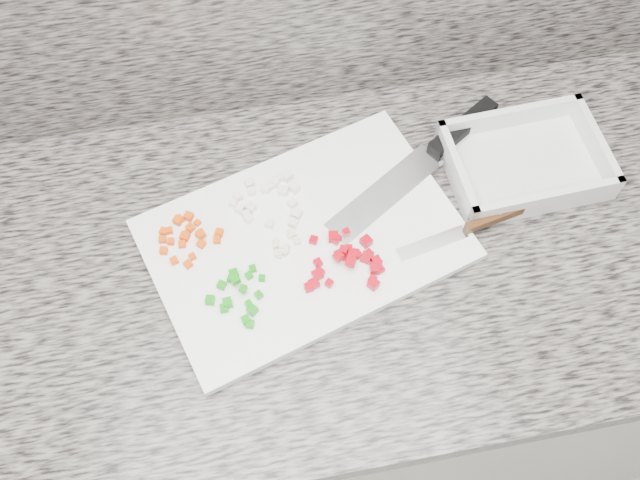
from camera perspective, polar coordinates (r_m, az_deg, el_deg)
The scene contains 11 objects.
cabinet at distance 1.49m, azimuth -1.94°, elevation -9.65°, with size 3.92×0.62×0.86m, color beige.
countertop at distance 1.08m, azimuth -2.65°, elevation -1.92°, with size 3.96×0.64×0.04m, color #67625B.
cutting_board at distance 1.07m, azimuth -1.26°, elevation 0.05°, with size 0.45×0.30×0.02m, color white.
carrot_pile at distance 1.07m, azimuth -10.60°, elevation 0.35°, with size 0.10×0.09×0.02m.
onion_pile at distance 1.09m, azimuth -3.94°, elevation 3.36°, with size 0.11×0.10×0.01m.
green_pepper_pile at distance 1.02m, azimuth -6.60°, elevation -4.36°, with size 0.09×0.10×0.02m.
red_pepper_pile at distance 1.03m, azimuth 2.28°, elevation -1.64°, with size 0.12×0.11×0.02m.
garlic_pile at distance 1.05m, azimuth -2.84°, elevation -0.44°, with size 0.04×0.04×0.01m.
chef_knife at distance 1.15m, azimuth 9.36°, elevation 7.23°, with size 0.32×0.22×0.02m.
paring_knife at distance 1.09m, azimuth 12.83°, elevation 1.30°, with size 0.22×0.06×0.02m.
tray at distance 1.17m, azimuth 16.05°, elevation 5.96°, with size 0.25×0.18×0.05m.
Camera 1 is at (-0.04, 0.96, 1.84)m, focal length 40.00 mm.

